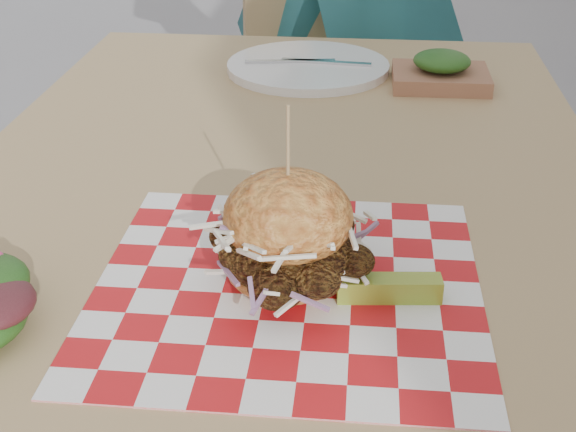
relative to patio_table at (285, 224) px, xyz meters
name	(u,v)px	position (x,y,z in m)	size (l,w,h in m)	color
patio_table	(285,224)	(0.00, 0.00, 0.00)	(0.80, 1.20, 0.75)	tan
patio_chair	(313,75)	(-0.03, 0.99, -0.12)	(0.53, 0.54, 0.95)	tan
paper_liner	(288,285)	(0.03, -0.27, 0.08)	(0.36, 0.36, 0.00)	red
sandwich	(288,239)	(0.03, -0.27, 0.13)	(0.16, 0.16, 0.18)	#D48A3B
pickle_spear	(389,288)	(0.12, -0.28, 0.09)	(0.10, 0.02, 0.02)	#A1AA31
place_setting	(308,67)	(0.00, 0.39, 0.09)	(0.27, 0.27, 0.02)	white
kraft_tray	(441,72)	(0.21, 0.34, 0.10)	(0.15, 0.12, 0.06)	#976144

